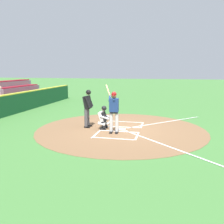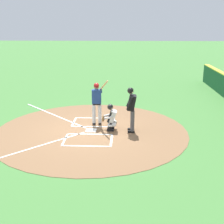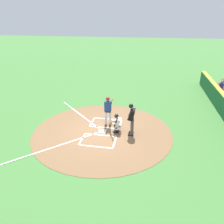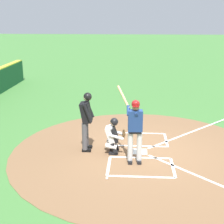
# 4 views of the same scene
# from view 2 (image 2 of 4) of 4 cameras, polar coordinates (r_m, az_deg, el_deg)

# --- Properties ---
(ground_plane) EXTENTS (120.00, 120.00, 0.00)m
(ground_plane) POSITION_cam_2_polar(r_m,az_deg,el_deg) (12.48, -4.03, -3.58)
(ground_plane) COLOR #427A38
(dirt_circle) EXTENTS (8.00, 8.00, 0.01)m
(dirt_circle) POSITION_cam_2_polar(r_m,az_deg,el_deg) (12.48, -4.03, -3.55)
(dirt_circle) COLOR brown
(dirt_circle) RESTS_ON ground
(home_plate_and_chalk) EXTENTS (7.93, 4.91, 0.01)m
(home_plate_and_chalk) POSITION_cam_2_polar(r_m,az_deg,el_deg) (12.61, -8.01, -3.42)
(home_plate_and_chalk) COLOR white
(home_plate_and_chalk) RESTS_ON dirt_circle
(batter) EXTENTS (0.91, 0.76, 2.13)m
(batter) POSITION_cam_2_polar(r_m,az_deg,el_deg) (12.86, -2.92, 2.20)
(batter) COLOR silver
(batter) RESTS_ON ground
(catcher) EXTENTS (0.59, 0.62, 1.13)m
(catcher) POSITION_cam_2_polar(r_m,az_deg,el_deg) (12.31, -0.25, -0.92)
(catcher) COLOR black
(catcher) RESTS_ON ground
(plate_umpire) EXTENTS (0.58, 0.41, 1.86)m
(plate_umpire) POSITION_cam_2_polar(r_m,az_deg,el_deg) (12.03, 3.78, 1.03)
(plate_umpire) COLOR #4C4C51
(plate_umpire) RESTS_ON ground
(baseball) EXTENTS (0.07, 0.07, 0.07)m
(baseball) POSITION_cam_2_polar(r_m,az_deg,el_deg) (14.13, 0.39, -0.89)
(baseball) COLOR white
(baseball) RESTS_ON ground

